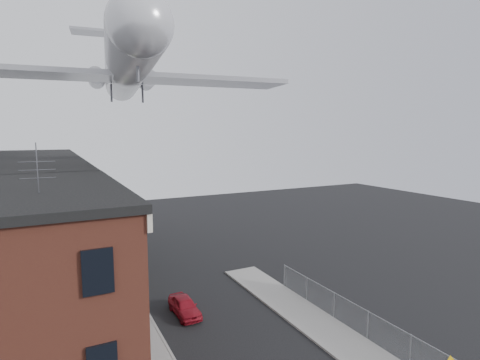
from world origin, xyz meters
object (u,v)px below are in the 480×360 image
at_px(car_near, 185,306).
at_px(car_far, 113,239).
at_px(utility_pole, 114,239).
at_px(street_tree, 102,226).
at_px(car_mid, 131,264).
at_px(airplane, 126,68).

height_order(car_near, car_far, car_near).
relative_size(utility_pole, car_near, 2.45).
relative_size(street_tree, car_mid, 1.57).
bearing_deg(car_mid, street_tree, 110.27).
bearing_deg(utility_pole, airplane, 47.62).
xyz_separation_m(utility_pole, car_far, (2.00, 15.23, -4.12)).
bearing_deg(car_near, utility_pole, 126.87).
distance_m(utility_pole, car_far, 15.90).
xyz_separation_m(car_near, airplane, (-2.08, 6.70, 16.91)).
bearing_deg(airplane, car_mid, 82.29).
height_order(street_tree, car_mid, street_tree).
xyz_separation_m(utility_pole, airplane, (1.72, 1.89, 12.86)).
distance_m(car_mid, car_far, 9.64).
bearing_deg(utility_pole, car_far, 82.52).
relative_size(utility_pole, airplane, 0.33).
bearing_deg(car_near, airplane, 105.82).
bearing_deg(car_near, street_tree, 101.83).
distance_m(car_near, airplane, 18.31).
height_order(street_tree, car_far, street_tree).
bearing_deg(street_tree, car_far, 72.49).
height_order(street_tree, car_near, street_tree).
height_order(car_far, airplane, airplane).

